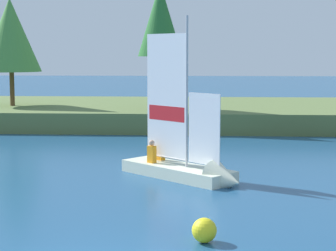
{
  "coord_description": "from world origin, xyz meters",
  "views": [
    {
      "loc": [
        2.16,
        -10.52,
        4.24
      ],
      "look_at": [
        0.62,
        14.39,
        1.2
      ],
      "focal_mm": 63.94,
      "sensor_mm": 36.0,
      "label": 1
    }
  ],
  "objects_px": {
    "shoreline_tree_midleft": "(10,35)",
    "channel_buoy": "(204,230)",
    "shoreline_tree_centre": "(160,20)",
    "sailboat": "(193,168)"
  },
  "relations": [
    {
      "from": "shoreline_tree_midleft",
      "to": "channel_buoy",
      "type": "xyz_separation_m",
      "value": [
        11.46,
        -21.83,
        -5.0
      ]
    },
    {
      "from": "shoreline_tree_centre",
      "to": "channel_buoy",
      "type": "distance_m",
      "value": 21.29
    },
    {
      "from": "shoreline_tree_midleft",
      "to": "sailboat",
      "type": "relative_size",
      "value": 1.08
    },
    {
      "from": "shoreline_tree_centre",
      "to": "sailboat",
      "type": "xyz_separation_m",
      "value": [
        2.13,
        -13.74,
        -5.62
      ]
    },
    {
      "from": "shoreline_tree_midleft",
      "to": "channel_buoy",
      "type": "height_order",
      "value": "shoreline_tree_midleft"
    },
    {
      "from": "shoreline_tree_midleft",
      "to": "sailboat",
      "type": "height_order",
      "value": "shoreline_tree_midleft"
    },
    {
      "from": "sailboat",
      "to": "channel_buoy",
      "type": "bearing_deg",
      "value": -44.84
    },
    {
      "from": "sailboat",
      "to": "channel_buoy",
      "type": "relative_size",
      "value": 10.35
    },
    {
      "from": "shoreline_tree_centre",
      "to": "channel_buoy",
      "type": "bearing_deg",
      "value": -82.96
    },
    {
      "from": "sailboat",
      "to": "channel_buoy",
      "type": "distance_m",
      "value": 6.61
    }
  ]
}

